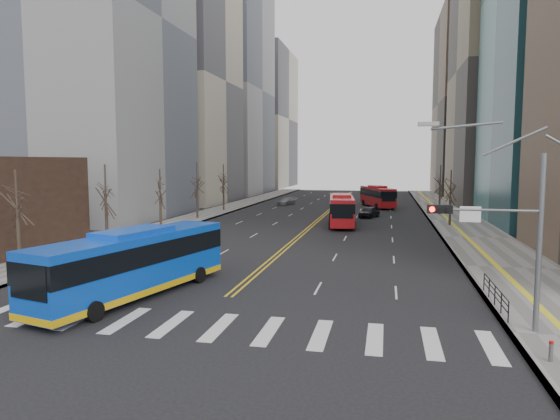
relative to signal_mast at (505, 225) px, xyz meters
name	(u,v)px	position (x,y,z in m)	size (l,w,h in m)	color
ground	(195,325)	(-13.77, -2.00, -4.86)	(220.00, 220.00, 0.00)	black
sidewalk_right	(457,221)	(3.73, 43.00, -4.78)	(7.00, 130.00, 0.15)	slate
sidewalk_left	(205,215)	(-30.27, 43.00, -4.78)	(5.00, 130.00, 0.15)	slate
crosswalk	(195,325)	(-13.77, -2.00, -4.85)	(26.70, 4.00, 0.01)	silver
centerline	(329,211)	(-13.77, 53.00, -4.85)	(0.55, 100.00, 0.01)	gold
office_towers	(340,68)	(-13.64, 66.51, 19.07)	(83.00, 134.00, 58.00)	gray
signal_mast	(505,225)	(0.00, 0.00, 0.00)	(5.37, 0.37, 9.39)	slate
pedestrian_railing	(495,292)	(0.53, 4.00, -4.03)	(0.06, 6.06, 1.02)	black
street_trees	(248,185)	(-20.94, 32.55, 0.02)	(35.20, 47.20, 7.60)	#31261E
blue_bus	(134,261)	(-18.96, 2.00, -2.83)	(6.01, 13.69, 3.87)	blue
red_bus_near	(342,208)	(-10.37, 36.34, -2.78)	(4.00, 12.07, 3.74)	#B51318
red_bus_far	(377,195)	(-6.61, 60.98, -2.85)	(6.21, 11.65, 3.61)	#B51318
car_white	(93,270)	(-23.39, 4.75, -4.10)	(1.60, 4.58, 1.51)	silver
car_dark_mid	(369,212)	(-7.39, 45.35, -4.10)	(1.79, 4.44, 1.51)	black
car_silver	(286,201)	(-22.38, 62.65, -4.24)	(1.72, 4.23, 1.23)	#9FA0A4
car_dark_far	(385,199)	(-5.45, 71.30, -4.21)	(2.16, 4.68, 1.30)	black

